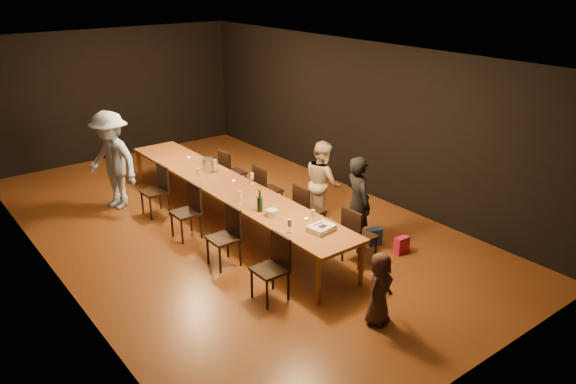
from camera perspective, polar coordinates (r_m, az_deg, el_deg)
ground at (r=10.10m, az=-5.92°, el=-3.27°), size 10.00×10.00×0.00m
room_shell at (r=9.41m, az=-6.41°, el=8.26°), size 6.04×10.04×3.02m
table at (r=9.82m, az=-6.08°, el=0.44°), size 0.90×6.00×0.75m
chair_right_0 at (r=8.67m, az=7.31°, el=-4.37°), size 0.42×0.42×0.93m
chair_right_1 at (r=9.47m, az=2.22°, el=-1.85°), size 0.42×0.42×0.93m
chair_right_2 at (r=10.34m, az=-2.03°, el=0.27°), size 0.42×0.42×0.93m
chair_right_3 at (r=11.28m, az=-5.59°, el=2.05°), size 0.42×0.42×0.93m
chair_left_0 at (r=7.68m, az=-1.86°, el=-7.84°), size 0.42×0.42×0.93m
chair_left_1 at (r=8.57m, az=-6.58°, el=-4.63°), size 0.42×0.42×0.93m
chair_left_2 at (r=9.53m, az=-10.36°, el=-2.03°), size 0.42×0.42×0.93m
chair_left_3 at (r=10.54m, az=-13.41°, el=0.09°), size 0.42×0.42×0.93m
woman_birthday at (r=8.96m, az=7.12°, el=-1.19°), size 0.50×0.64×1.57m
woman_tan at (r=9.90m, az=3.55°, el=1.00°), size 0.78×0.88×1.50m
man_blue at (r=10.94m, az=-17.45°, el=3.08°), size 1.04×1.36×1.87m
child at (r=7.30m, az=9.27°, el=-9.66°), size 0.55×0.44×0.98m
gift_bag_red at (r=9.19m, az=11.47°, el=-5.31°), size 0.24×0.14×0.28m
gift_bag_blue at (r=9.39m, az=8.74°, el=-4.49°), size 0.26×0.21×0.29m
birthday_cake at (r=8.08m, az=3.41°, el=-3.68°), size 0.39×0.33×0.08m
plate_stack at (r=8.53m, az=-1.67°, el=-2.14°), size 0.21×0.21×0.10m
champagne_bottle at (r=8.64m, az=-2.88°, el=-0.88°), size 0.11×0.11×0.37m
ice_bucket at (r=10.52m, az=-8.18°, el=2.78°), size 0.22×0.22×0.24m
wineglass_0 at (r=7.99m, az=0.17°, el=-3.45°), size 0.06×0.06×0.21m
wineglass_1 at (r=8.30m, az=2.54°, el=-2.48°), size 0.06×0.06×0.21m
wineglass_2 at (r=9.01m, az=-4.88°, el=-0.51°), size 0.06×0.06×0.21m
wineglass_3 at (r=9.78m, az=-3.67°, el=1.38°), size 0.06×0.06×0.21m
wineglass_4 at (r=10.12m, az=-9.10°, el=1.86°), size 0.06×0.06×0.21m
wineglass_5 at (r=10.52m, az=-7.41°, el=2.74°), size 0.06×0.06×0.21m
tealight_near at (r=8.40m, az=1.87°, el=-2.80°), size 0.05×0.05×0.03m
tealight_mid at (r=9.92m, az=-5.56°, el=1.09°), size 0.05×0.05×0.03m
tealight_far at (r=11.27m, az=-10.03°, el=3.41°), size 0.05×0.05×0.03m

